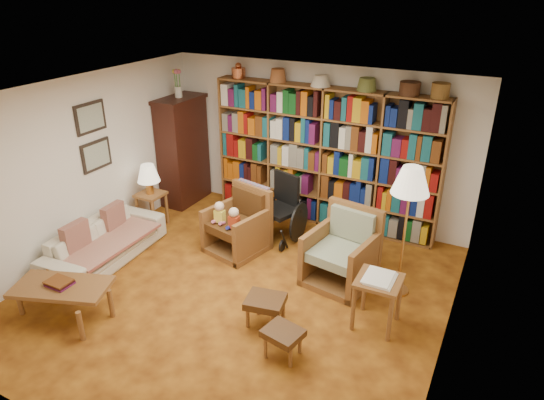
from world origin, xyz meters
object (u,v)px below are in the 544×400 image
Objects in this scene: side_table_lamp at (151,202)px; floor_lamp at (411,186)px; armchair_sage at (343,253)px; coffee_table at (62,289)px; footstool_b at (283,335)px; footstool_a at (265,303)px; wheelchair at (282,210)px; armchair_leather at (240,224)px; sofa at (105,243)px; side_table_papers at (378,287)px.

floor_lamp reaches higher than side_table_lamp.
coffee_table is (-2.63, -2.25, 0.00)m from armchair_sage.
footstool_b is at bearing -28.55° from side_table_lamp.
side_table_lamp is 1.14× the size of footstool_a.
footstool_b is at bearing -114.98° from floor_lamp.
wheelchair reaches higher than armchair_sage.
wheelchair reaches higher than armchair_leather.
side_table_lamp is at bearing 151.45° from footstool_b.
sofa is at bearing -137.66° from wheelchair.
armchair_sage reaches higher than armchair_leather.
footstool_b is (1.56, -1.76, -0.12)m from armchair_leather.
footstool_a is at bearing -131.47° from floor_lamp.
coffee_table is at bearing -116.20° from wheelchair.
armchair_sage is at bearing 40.58° from coffee_table.
side_table_papers is 3.63m from coffee_table.
wheelchair is at bearing 16.78° from side_table_lamp.
wheelchair is 1.54× the size of side_table_papers.
coffee_table reaches higher than footstool_b.
armchair_leather reaches higher than sofa.
footstool_a is at bearing 137.81° from footstool_b.
footstool_a is 0.41× the size of coffee_table.
armchair_leather is at bearing 1.30° from side_table_lamp.
wheelchair is 2.12m from footstool_a.
floor_lamp is 3.46× the size of footstool_a.
coffee_table is (0.59, -2.29, -0.04)m from side_table_lamp.
footstool_b is (-0.80, -1.71, -1.20)m from floor_lamp.
coffee_table is at bearing -145.97° from floor_lamp.
wheelchair is 2.28m from floor_lamp.
armchair_leather is at bearing 129.57° from footstool_a.
sofa is 2.88× the size of side_table_papers.
coffee_table is (-3.38, -2.28, -1.09)m from floor_lamp.
floor_lamp reaches higher than coffee_table.
floor_lamp is 1.23m from side_table_papers.
side_table_lamp is 3.09m from footstool_a.
footstool_a is (0.75, -1.98, -0.16)m from wheelchair.
side_table_lamp is 0.56× the size of wheelchair.
side_table_lamp is (-0.10, 1.14, 0.14)m from sofa.
floor_lamp is 2.61× the size of side_table_papers.
sofa is 1.15m from side_table_lamp.
wheelchair is at bearing 116.21° from footstool_b.
armchair_leather reaches higher than footstool_a.
armchair_leather is 2.43m from side_table_papers.
armchair_leather is 1.92× the size of footstool_a.
footstool_b is (3.07, -0.58, -0.01)m from sofa.
armchair_sage is at bearing -177.96° from floor_lamp.
sofa is at bearing -160.58° from armchair_sage.
side_table_lamp reaches higher than coffee_table.
floor_lamp is 3.81× the size of footstool_b.
floor_lamp reaches higher than side_table_papers.
side_table_lamp is 3.22m from armchair_sage.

